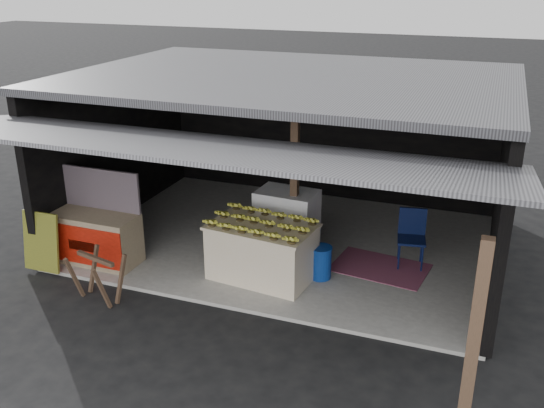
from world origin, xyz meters
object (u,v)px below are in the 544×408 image
at_px(neighbor_stall, 95,235).
at_px(sawhorse, 97,273).
at_px(banana_table, 262,251).
at_px(white_crate, 287,222).
at_px(water_barrel, 321,263).
at_px(plastic_chair, 412,232).

height_order(neighbor_stall, sawhorse, neighbor_stall).
distance_m(banana_table, neighbor_stall, 2.84).
distance_m(banana_table, white_crate, 1.03).
bearing_deg(water_barrel, neighbor_stall, -168.82).
distance_m(white_crate, neighbor_stall, 3.21).
xyz_separation_m(neighbor_stall, water_barrel, (3.68, 0.73, -0.21)).
relative_size(banana_table, plastic_chair, 1.81).
xyz_separation_m(banana_table, plastic_chair, (2.12, 1.31, 0.11)).
distance_m(neighbor_stall, plastic_chair, 5.22).
bearing_deg(white_crate, water_barrel, -37.07).
bearing_deg(plastic_chair, banana_table, -157.90).
relative_size(white_crate, water_barrel, 2.21).
bearing_deg(sawhorse, plastic_chair, 47.34).
relative_size(neighbor_stall, water_barrel, 3.07).
distance_m(banana_table, water_barrel, 0.94).
xyz_separation_m(banana_table, white_crate, (0.05, 1.02, 0.10)).
height_order(neighbor_stall, plastic_chair, neighbor_stall).
distance_m(banana_table, plastic_chair, 2.49).
height_order(white_crate, sawhorse, white_crate).
height_order(banana_table, sawhorse, banana_table).
bearing_deg(neighbor_stall, banana_table, 8.70).
height_order(sawhorse, water_barrel, sawhorse).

